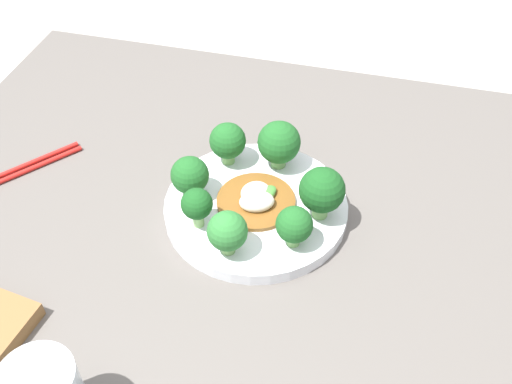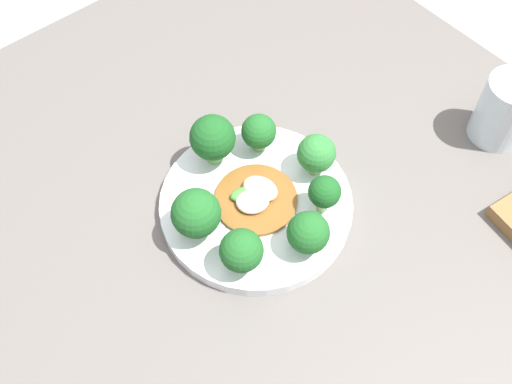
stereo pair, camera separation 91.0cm
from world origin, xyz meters
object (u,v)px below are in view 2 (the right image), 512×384
at_px(broccoli_east, 308,233).
at_px(broccoli_northeast, 325,193).
at_px(broccoli_west, 213,138).
at_px(broccoli_northwest, 259,132).
at_px(broccoli_north, 315,153).
at_px(plate, 256,204).
at_px(drinking_glass, 505,110).
at_px(stirfry_center, 256,196).
at_px(broccoli_south, 196,214).
at_px(broccoli_southeast, 241,251).

height_order(broccoli_east, broccoli_northeast, broccoli_east).
height_order(broccoli_west, broccoli_northwest, broccoli_west).
xyz_separation_m(broccoli_west, broccoli_northeast, (0.15, 0.06, -0.01)).
distance_m(broccoli_east, broccoli_northwest, 0.16).
distance_m(broccoli_east, broccoli_north, 0.11).
relative_size(plate, broccoli_north, 4.01).
bearing_deg(broccoli_west, drinking_glass, 58.52).
height_order(broccoli_northeast, broccoli_north, broccoli_north).
height_order(plate, stirfry_center, stirfry_center).
bearing_deg(broccoli_south, broccoli_southeast, 8.69).
relative_size(broccoli_north, broccoli_south, 0.86).
relative_size(plate, broccoli_southeast, 3.83).
height_order(broccoli_north, broccoli_southeast, broccoli_southeast).
bearing_deg(stirfry_center, broccoli_northwest, 137.43).
distance_m(plate, drinking_glass, 0.35).
relative_size(broccoli_west, stirfry_center, 0.71).
height_order(broccoli_south, broccoli_southeast, broccoli_south).
bearing_deg(plate, broccoli_south, -98.24).
bearing_deg(plate, broccoli_southeast, -50.30).
distance_m(stirfry_center, drinking_glass, 0.35).
xyz_separation_m(broccoli_west, drinking_glass, (0.20, 0.33, -0.01)).
height_order(broccoli_northeast, broccoli_northwest, same).
bearing_deg(stirfry_center, broccoli_west, -179.63).
xyz_separation_m(broccoli_north, stirfry_center, (-0.01, -0.09, -0.03)).
bearing_deg(broccoli_south, stirfry_center, 82.72).
distance_m(plate, broccoli_northwest, 0.09).
bearing_deg(broccoli_southeast, drinking_glass, 81.60).
distance_m(plate, broccoli_west, 0.10).
xyz_separation_m(broccoli_northeast, stirfry_center, (-0.06, -0.05, -0.03)).
relative_size(broccoli_southeast, drinking_glass, 0.66).
xyz_separation_m(broccoli_east, stirfry_center, (-0.09, -0.00, -0.03)).
bearing_deg(broccoli_northwest, broccoli_north, 23.41).
distance_m(broccoli_southeast, stirfry_center, 0.10).
relative_size(broccoli_north, broccoli_southeast, 0.96).
xyz_separation_m(broccoli_southeast, stirfry_center, (-0.06, 0.07, -0.03)).
xyz_separation_m(broccoli_south, broccoli_southeast, (0.07, 0.01, -0.00)).
distance_m(broccoli_west, broccoli_south, 0.11).
bearing_deg(stirfry_center, broccoli_east, 2.42).
bearing_deg(broccoli_west, plate, -0.19).
distance_m(broccoli_west, broccoli_southeast, 0.16).
distance_m(broccoli_west, broccoli_northwest, 0.06).
height_order(broccoli_south, drinking_glass, drinking_glass).
height_order(broccoli_west, broccoli_east, broccoli_west).
bearing_deg(broccoli_east, broccoli_west, -178.57).
height_order(broccoli_west, broccoli_south, broccoli_west).
bearing_deg(broccoli_east, broccoli_northeast, 117.79).
bearing_deg(broccoli_east, plate, -177.02).
relative_size(stirfry_center, drinking_glass, 1.08).
distance_m(broccoli_southeast, drinking_glass, 0.41).
height_order(broccoli_east, broccoli_south, broccoli_south).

